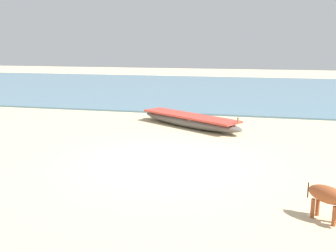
{
  "coord_description": "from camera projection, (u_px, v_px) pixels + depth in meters",
  "views": [
    {
      "loc": [
        2.4,
        -9.89,
        3.16
      ],
      "look_at": [
        -0.42,
        1.95,
        0.6
      ],
      "focal_mm": 42.17,
      "sensor_mm": 36.0,
      "label": 1
    }
  ],
  "objects": [
    {
      "name": "fishing_boat_0",
      "position": [
        190.0,
        120.0,
        15.17
      ],
      "size": [
        4.64,
        3.4,
        0.66
      ],
      "rotation": [
        0.0,
        0.0,
        5.72
      ],
      "color": "#5B5651",
      "rests_on": "ground"
    },
    {
      "name": "ground",
      "position": [
        166.0,
        163.0,
        10.61
      ],
      "size": [
        80.0,
        80.0,
        0.0
      ],
      "primitive_type": "plane",
      "color": "beige"
    },
    {
      "name": "calf_near_rust",
      "position": [
        329.0,
        197.0,
        7.05
      ],
      "size": [
        0.89,
        0.79,
        0.66
      ],
      "rotation": [
        0.0,
        0.0,
        5.59
      ],
      "color": "#9E4C28",
      "rests_on": "ground"
    },
    {
      "name": "sea_water",
      "position": [
        226.0,
        89.0,
        27.1
      ],
      "size": [
        60.0,
        20.0,
        0.08
      ],
      "primitive_type": "cube",
      "color": "slate",
      "rests_on": "ground"
    }
  ]
}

